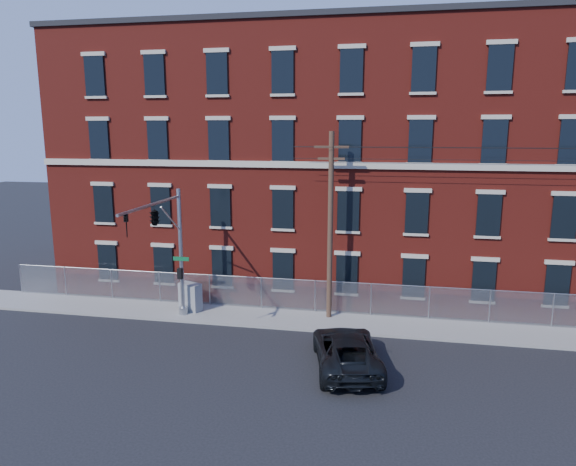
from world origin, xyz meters
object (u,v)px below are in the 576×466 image
Objects in this scene: utility_pole_near at (330,223)px; utility_cabinet at (190,297)px; pickup_truck at (346,350)px; traffic_signal_mast at (161,229)px.

utility_pole_near is 9.01m from utility_cabinet.
utility_pole_near is 1.76× the size of pickup_truck.
utility_cabinet is (-7.83, -0.42, -4.43)m from utility_pole_near.
utility_pole_near reaches higher than traffic_signal_mast.
utility_pole_near reaches higher than utility_cabinet.
pickup_truck is (9.40, -2.35, -4.60)m from traffic_signal_mast.
traffic_signal_mast is 0.70× the size of utility_pole_near.
traffic_signal_mast is at bearing -25.94° from pickup_truck.
traffic_signal_mast is 8.70m from utility_pole_near.
pickup_truck is at bearing -76.32° from utility_pole_near.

